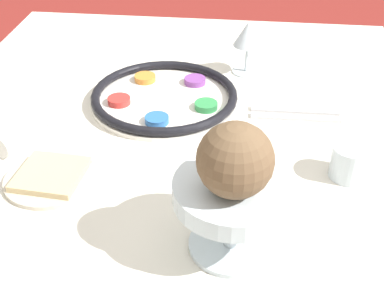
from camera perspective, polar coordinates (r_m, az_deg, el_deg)
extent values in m
cube|color=silver|center=(1.28, -2.47, -14.88)|extent=(1.49, 1.09, 0.73)
cylinder|color=silver|center=(1.21, -2.94, 4.63)|extent=(0.33, 0.33, 0.01)
torus|color=black|center=(1.21, -2.96, 5.25)|extent=(0.33, 0.33, 0.02)
cylinder|color=#2D6BB7|center=(1.12, -3.77, 2.61)|extent=(0.05, 0.05, 0.01)
cylinder|color=#33934C|center=(1.17, 1.51, 4.13)|extent=(0.05, 0.05, 0.01)
cylinder|color=#844299|center=(1.27, 0.31, 6.77)|extent=(0.05, 0.05, 0.01)
cylinder|color=orange|center=(1.29, -5.03, 7.02)|extent=(0.05, 0.05, 0.01)
cylinder|color=red|center=(1.20, -7.79, 4.62)|extent=(0.05, 0.05, 0.01)
cylinder|color=silver|center=(1.36, 5.76, 7.71)|extent=(0.07, 0.07, 0.00)
cylinder|color=silver|center=(1.34, 5.85, 9.10)|extent=(0.01, 0.01, 0.07)
cone|color=silver|center=(1.32, 6.02, 11.66)|extent=(0.07, 0.07, 0.06)
cylinder|color=silver|center=(0.85, 4.26, -10.63)|extent=(0.14, 0.14, 0.01)
cylinder|color=silver|center=(0.82, 4.40, -8.27)|extent=(0.03, 0.03, 0.09)
cylinder|color=silver|center=(0.78, 4.59, -5.09)|extent=(0.18, 0.18, 0.03)
sphere|color=orange|center=(0.76, 5.86, -1.35)|extent=(0.07, 0.07, 0.07)
sphere|color=brown|center=(0.72, 4.63, -1.72)|extent=(0.11, 0.11, 0.11)
cylinder|color=beige|center=(1.01, -14.78, -3.59)|extent=(0.17, 0.17, 0.01)
cube|color=#D1B784|center=(1.00, -14.86, -3.13)|extent=(0.12, 0.12, 0.01)
cylinder|color=white|center=(1.13, -17.33, 1.79)|extent=(0.17, 0.10, 0.05)
cylinder|color=silver|center=(1.01, 16.48, -1.86)|extent=(0.07, 0.07, 0.06)
cube|color=silver|center=(1.20, 10.91, 3.52)|extent=(0.02, 0.19, 0.01)
cube|color=silver|center=(1.17, 10.98, 2.79)|extent=(0.02, 0.19, 0.01)
cube|color=silver|center=(1.17, -19.09, 1.12)|extent=(0.17, 0.03, 0.01)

